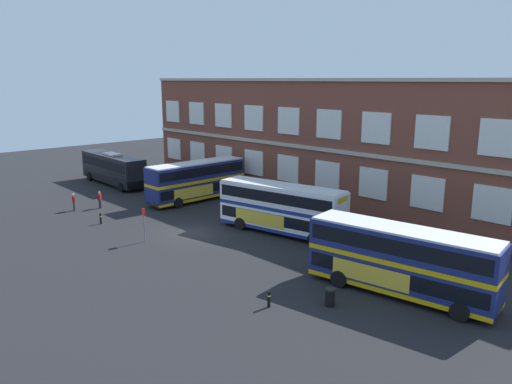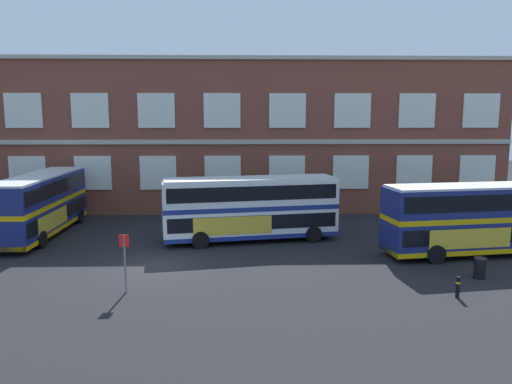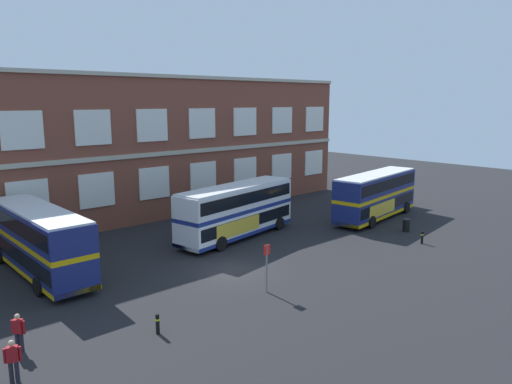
% 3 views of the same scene
% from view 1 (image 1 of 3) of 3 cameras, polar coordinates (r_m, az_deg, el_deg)
% --- Properties ---
extents(ground_plane, '(120.00, 120.00, 0.00)m').
position_cam_1_polar(ground_plane, '(42.65, -5.21, -4.19)').
color(ground_plane, black).
extents(brick_terminal_building, '(51.49, 8.19, 12.56)m').
position_cam_1_polar(brick_terminal_building, '(52.33, 8.83, 5.76)').
color(brick_terminal_building, brown).
rests_on(brick_terminal_building, ground).
extents(double_decker_near, '(2.87, 11.00, 4.07)m').
position_cam_1_polar(double_decker_near, '(52.10, -6.82, 1.35)').
color(double_decker_near, navy).
rests_on(double_decker_near, ground).
extents(double_decker_middle, '(11.28, 4.51, 4.07)m').
position_cam_1_polar(double_decker_middle, '(40.72, 2.94, -1.83)').
color(double_decker_middle, silver).
rests_on(double_decker_middle, ground).
extents(double_decker_far, '(11.26, 4.15, 4.07)m').
position_cam_1_polar(double_decker_far, '(30.45, 16.29, -7.49)').
color(double_decker_far, navy).
rests_on(double_decker_far, ground).
extents(touring_coach, '(12.09, 3.23, 3.80)m').
position_cam_1_polar(touring_coach, '(62.18, -16.11, 2.58)').
color(touring_coach, black).
rests_on(touring_coach, ground).
extents(waiting_passenger, '(0.48, 0.56, 1.70)m').
position_cam_1_polar(waiting_passenger, '(51.15, -17.53, -0.78)').
color(waiting_passenger, black).
rests_on(waiting_passenger, ground).
extents(second_passenger, '(0.62, 0.37, 1.70)m').
position_cam_1_polar(second_passenger, '(51.03, -20.22, -1.01)').
color(second_passenger, black).
rests_on(second_passenger, ground).
extents(bus_stand_flag, '(0.44, 0.10, 2.70)m').
position_cam_1_polar(bus_stand_flag, '(39.59, -12.73, -3.34)').
color(bus_stand_flag, slate).
rests_on(bus_stand_flag, ground).
extents(station_litter_bin, '(0.60, 0.60, 1.03)m').
position_cam_1_polar(station_litter_bin, '(28.76, 8.51, -11.84)').
color(station_litter_bin, black).
rests_on(station_litter_bin, ground).
extents(safety_bollard_west, '(0.19, 0.19, 0.95)m').
position_cam_1_polar(safety_bollard_west, '(45.75, -17.43, -2.92)').
color(safety_bollard_west, black).
rests_on(safety_bollard_west, ground).
extents(safety_bollard_east, '(0.19, 0.19, 0.95)m').
position_cam_1_polar(safety_bollard_east, '(28.30, 1.49, -12.18)').
color(safety_bollard_east, black).
rests_on(safety_bollard_east, ground).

